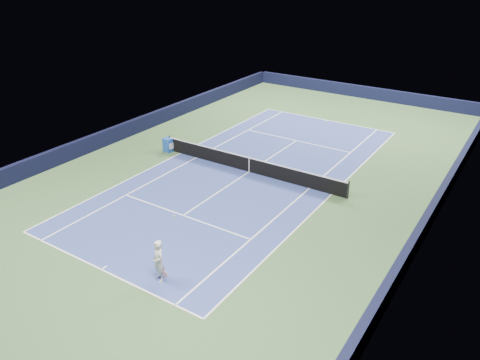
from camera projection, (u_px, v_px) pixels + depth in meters
The scene contains 19 objects.
ground at pixel (249, 172), 28.94m from camera, with size 40.00×40.00×0.00m, color #36562F.
wall_far at pixel (362, 92), 43.62m from camera, with size 22.00×0.35×1.10m, color black.
wall_right at pixel (432, 212), 23.37m from camera, with size 0.35×40.00×1.10m, color black.
wall_left at pixel (124, 131), 34.03m from camera, with size 0.35×40.00×1.10m, color black.
court_surface at pixel (249, 172), 28.94m from camera, with size 10.97×23.77×0.01m, color navy.
baseline_far at pixel (327, 120), 37.88m from camera, with size 10.97×0.08×0.00m, color white.
baseline_near at pixel (101, 269), 19.99m from camera, with size 10.97×0.08×0.00m, color white.
sideline_doubles_right at pixel (332, 194), 26.23m from camera, with size 0.08×23.77×0.00m, color white.
sideline_doubles_left at pixel (181, 153), 31.63m from camera, with size 0.08×23.77×0.00m, color white.
sideline_singles_right at pixel (310, 188), 26.91m from camera, with size 0.08×23.77×0.00m, color white.
sideline_singles_left at pixel (197, 157), 30.96m from camera, with size 0.08×23.77×0.00m, color white.
service_line_far at pixel (296, 141), 33.75m from camera, with size 8.23×0.08×0.00m, color white.
service_line_near at pixel (183, 215), 24.12m from camera, with size 8.23×0.08×0.00m, color white.
center_service_line at pixel (249, 172), 28.93m from camera, with size 0.08×12.80×0.00m, color white.
center_mark_far at pixel (326, 121), 37.77m from camera, with size 0.08×0.30×0.00m, color white.
center_mark_near at pixel (104, 268), 20.10m from camera, with size 0.08×0.30×0.00m, color white.
tennis_net at pixel (249, 164), 28.72m from camera, with size 12.90×0.10×1.07m.
sponsor_cube at pixel (168, 145), 31.75m from camera, with size 0.64×0.58×0.94m.
tennis_player at pixel (159, 261), 18.96m from camera, with size 0.89×1.38×2.62m.
Camera 1 is at (13.90, -22.28, 12.19)m, focal length 35.00 mm.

